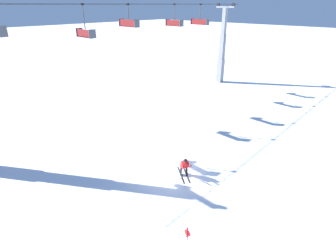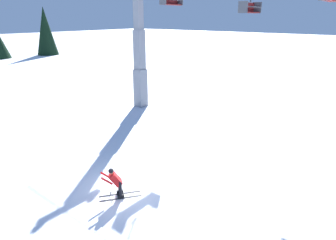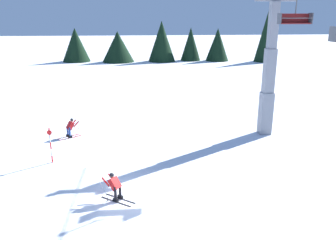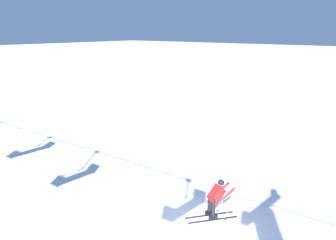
% 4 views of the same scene
% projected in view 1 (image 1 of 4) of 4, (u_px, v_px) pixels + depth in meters
% --- Properties ---
extents(ground_plane, '(260.00, 260.00, 0.00)m').
position_uv_depth(ground_plane, '(175.00, 171.00, 16.48)').
color(ground_plane, white).
extents(skier_carving_main, '(1.42, 1.68, 1.47)m').
position_uv_depth(skier_carving_main, '(185.00, 166.00, 15.67)').
color(skier_carving_main, black).
rests_on(skier_carving_main, ground_plane).
extents(lift_tower_far, '(0.70, 2.54, 9.79)m').
position_uv_depth(lift_tower_far, '(222.00, 51.00, 33.82)').
color(lift_tower_far, gray).
rests_on(lift_tower_far, ground_plane).
extents(haul_cable, '(34.23, 0.05, 0.05)m').
position_uv_depth(haul_cable, '(136.00, 4.00, 22.23)').
color(haul_cable, black).
extents(chairlift_seat_second, '(0.61, 1.90, 2.38)m').
position_uv_depth(chairlift_seat_second, '(85.00, 33.00, 19.66)').
color(chairlift_seat_second, black).
extents(chairlift_seat_middle, '(0.61, 2.12, 1.85)m').
position_uv_depth(chairlift_seat_middle, '(128.00, 23.00, 22.23)').
color(chairlift_seat_middle, black).
extents(chairlift_seat_fourth, '(0.61, 1.94, 2.09)m').
position_uv_depth(chairlift_seat_fourth, '(174.00, 23.00, 26.13)').
color(chairlift_seat_fourth, black).
extents(chairlift_seat_farthest, '(0.61, 2.18, 2.16)m').
position_uv_depth(chairlift_seat_farthest, '(199.00, 22.00, 28.93)').
color(chairlift_seat_farthest, black).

